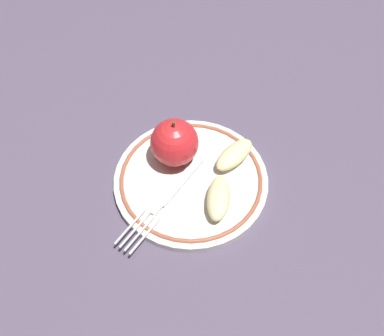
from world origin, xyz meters
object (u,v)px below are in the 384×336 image
Objects in this scene: apple_red_whole at (174,143)px; apple_slice_front at (234,155)px; plate at (192,179)px; apple_slice_back at (219,198)px; fork at (167,197)px.

apple_red_whole is 1.09× the size of apple_slice_front.
apple_slice_front is at bearing 144.63° from apple_red_whole.
apple_red_whole is (0.00, -0.04, 0.04)m from plate.
apple_slice_back is (0.06, 0.05, 0.00)m from apple_slice_front.
apple_slice_front is at bearing 159.49° from fork.
apple_red_whole is 0.45× the size of fork.
plate is 1.28× the size of fork.
plate is 0.06m from apple_slice_back.
apple_slice_back is 0.07m from fork.
plate is 0.06m from apple_red_whole.
plate is at bearing 94.80° from apple_red_whole.
apple_slice_back is (-0.01, 0.10, -0.02)m from apple_red_whole.
fork is (0.05, -0.04, -0.01)m from apple_slice_back.
plate is 3.10× the size of apple_slice_back.
apple_red_whole is 0.08m from fork.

